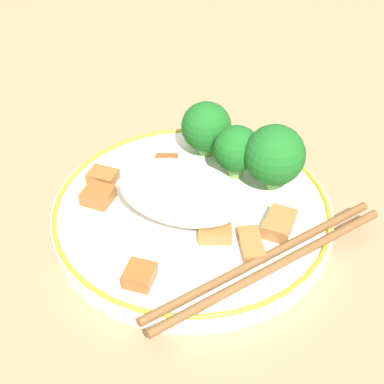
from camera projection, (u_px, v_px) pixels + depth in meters
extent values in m
plane|color=#9E7A56|center=(192.00, 223.00, 0.59)|extent=(3.00, 3.00, 0.00)
cylinder|color=white|center=(192.00, 216.00, 0.58)|extent=(0.25, 0.25, 0.02)
torus|color=#B28C26|center=(192.00, 209.00, 0.58)|extent=(0.25, 0.25, 0.00)
ellipsoid|color=white|center=(181.00, 193.00, 0.55)|extent=(0.11, 0.07, 0.05)
cylinder|color=#72AD4C|center=(272.00, 180.00, 0.60)|extent=(0.01, 0.01, 0.02)
sphere|color=#19601E|center=(275.00, 155.00, 0.58)|extent=(0.06, 0.06, 0.06)
cylinder|color=#72AD4C|center=(236.00, 169.00, 0.61)|extent=(0.01, 0.01, 0.01)
sphere|color=#19601E|center=(237.00, 149.00, 0.60)|extent=(0.04, 0.04, 0.04)
cylinder|color=#72AD4C|center=(206.00, 147.00, 0.64)|extent=(0.02, 0.02, 0.01)
sphere|color=#19601E|center=(206.00, 127.00, 0.62)|extent=(0.05, 0.05, 0.05)
cube|color=#9E6633|center=(215.00, 228.00, 0.55)|extent=(0.04, 0.04, 0.01)
cube|color=brown|center=(166.00, 169.00, 0.61)|extent=(0.03, 0.04, 0.01)
cube|color=#995B28|center=(103.00, 176.00, 0.60)|extent=(0.03, 0.02, 0.01)
cube|color=#9E6633|center=(251.00, 244.00, 0.54)|extent=(0.03, 0.04, 0.01)
cube|color=brown|center=(98.00, 195.00, 0.58)|extent=(0.03, 0.03, 0.01)
cube|color=brown|center=(140.00, 275.00, 0.51)|extent=(0.02, 0.03, 0.01)
cube|color=#9E6633|center=(280.00, 221.00, 0.56)|extent=(0.02, 0.04, 0.01)
cylinder|color=brown|center=(272.00, 268.00, 0.52)|extent=(0.15, 0.19, 0.01)
cylinder|color=brown|center=(262.00, 259.00, 0.52)|extent=(0.15, 0.19, 0.01)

